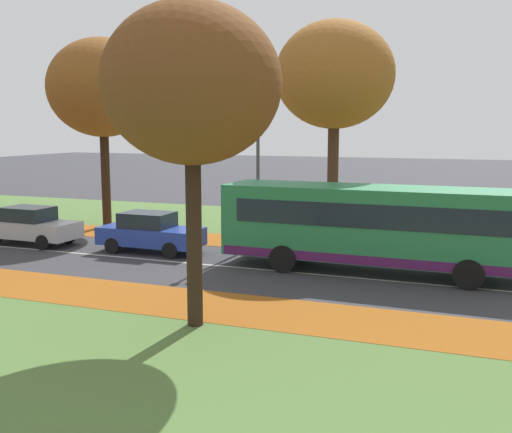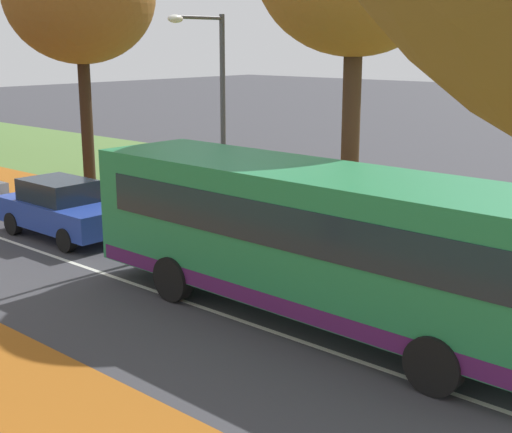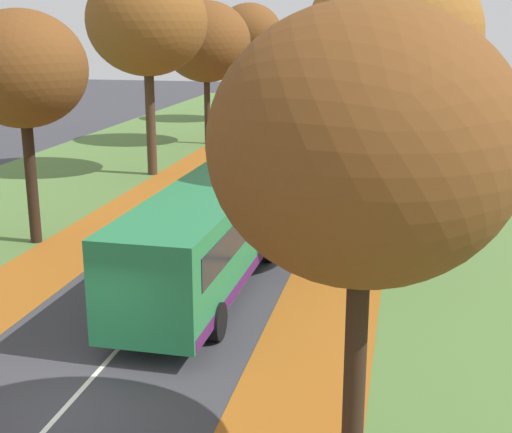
{
  "view_description": "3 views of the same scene",
  "coord_description": "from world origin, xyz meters",
  "px_view_note": "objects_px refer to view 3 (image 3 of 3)",
  "views": [
    {
      "loc": [
        -19.46,
        3.61,
        5.01
      ],
      "look_at": [
        0.06,
        10.96,
        1.89
      ],
      "focal_mm": 42.0,
      "sensor_mm": 36.0,
      "label": 1
    },
    {
      "loc": [
        -9.58,
        -0.83,
        5.31
      ],
      "look_at": [
        0.67,
        8.24,
        1.95
      ],
      "focal_mm": 50.0,
      "sensor_mm": 36.0,
      "label": 2
    },
    {
      "loc": [
        6.49,
        -11.82,
        7.56
      ],
      "look_at": [
        1.79,
        10.22,
        1.4
      ],
      "focal_mm": 50.0,
      "sensor_mm": 36.0,
      "label": 3
    }
  ],
  "objects_px": {
    "tree_right_distant": "(411,21)",
    "car_white_trailing": "(333,115)",
    "streetlamp_right": "(323,138)",
    "tree_left_far": "(206,42)",
    "car_blue_lead": "(272,193)",
    "car_silver_following": "(286,166)",
    "car_black_third_in_line": "(312,143)",
    "tree_right_near": "(393,37)",
    "tree_left_mid": "(147,22)",
    "tree_right_nearest": "(364,146)",
    "tree_left_near": "(22,70)",
    "tree_left_distant": "(250,33)",
    "tree_right_far": "(401,48)",
    "bus": "(207,234)",
    "car_green_fourth_in_line": "(323,127)",
    "tree_right_mid": "(400,38)"
  },
  "relations": [
    {
      "from": "tree_right_distant",
      "to": "car_white_trailing",
      "type": "relative_size",
      "value": 2.47
    },
    {
      "from": "streetlamp_right",
      "to": "car_white_trailing",
      "type": "xyz_separation_m",
      "value": [
        -2.75,
        29.76,
        -2.92
      ]
    },
    {
      "from": "tree_left_far",
      "to": "car_blue_lead",
      "type": "bearing_deg",
      "value": -65.68
    },
    {
      "from": "car_silver_following",
      "to": "car_black_third_in_line",
      "type": "height_order",
      "value": "same"
    },
    {
      "from": "tree_right_near",
      "to": "streetlamp_right",
      "type": "distance_m",
      "value": 4.94
    },
    {
      "from": "tree_left_mid",
      "to": "tree_right_nearest",
      "type": "xyz_separation_m",
      "value": [
        12.08,
        -23.45,
        -1.81
      ]
    },
    {
      "from": "tree_left_far",
      "to": "car_black_third_in_line",
      "type": "bearing_deg",
      "value": -24.42
    },
    {
      "from": "tree_left_mid",
      "to": "tree_right_nearest",
      "type": "height_order",
      "value": "tree_left_mid"
    },
    {
      "from": "tree_left_near",
      "to": "car_black_third_in_line",
      "type": "bearing_deg",
      "value": 68.45
    },
    {
      "from": "tree_left_distant",
      "to": "car_black_third_in_line",
      "type": "xyz_separation_m",
      "value": [
        6.86,
        -14.32,
        -5.92
      ]
    },
    {
      "from": "tree_left_distant",
      "to": "tree_right_far",
      "type": "height_order",
      "value": "tree_left_distant"
    },
    {
      "from": "car_white_trailing",
      "to": "tree_right_distant",
      "type": "bearing_deg",
      "value": 11.45
    },
    {
      "from": "bus",
      "to": "car_green_fourth_in_line",
      "type": "relative_size",
      "value": 2.47
    },
    {
      "from": "car_white_trailing",
      "to": "car_black_third_in_line",
      "type": "bearing_deg",
      "value": -89.14
    },
    {
      "from": "tree_right_near",
      "to": "tree_right_mid",
      "type": "distance_m",
      "value": 11.65
    },
    {
      "from": "tree_left_mid",
      "to": "streetlamp_right",
      "type": "relative_size",
      "value": 1.71
    },
    {
      "from": "tree_right_nearest",
      "to": "tree_right_distant",
      "type": "distance_m",
      "value": 44.5
    },
    {
      "from": "tree_right_nearest",
      "to": "tree_right_mid",
      "type": "height_order",
      "value": "tree_right_mid"
    },
    {
      "from": "tree_left_distant",
      "to": "tree_right_nearest",
      "type": "bearing_deg",
      "value": -75.35
    },
    {
      "from": "tree_left_near",
      "to": "car_green_fourth_in_line",
      "type": "xyz_separation_m",
      "value": [
        7.21,
        25.07,
        -5.2
      ]
    },
    {
      "from": "tree_right_nearest",
      "to": "car_green_fourth_in_line",
      "type": "xyz_separation_m",
      "value": [
        -4.88,
        36.57,
        -4.97
      ]
    },
    {
      "from": "tree_left_near",
      "to": "tree_right_mid",
      "type": "xyz_separation_m",
      "value": [
        12.19,
        11.01,
        0.88
      ]
    },
    {
      "from": "tree_right_distant",
      "to": "streetlamp_right",
      "type": "relative_size",
      "value": 1.73
    },
    {
      "from": "tree_left_mid",
      "to": "car_blue_lead",
      "type": "distance_m",
      "value": 11.84
    },
    {
      "from": "tree_left_distant",
      "to": "car_white_trailing",
      "type": "bearing_deg",
      "value": -8.88
    },
    {
      "from": "tree_left_far",
      "to": "tree_right_mid",
      "type": "height_order",
      "value": "tree_right_mid"
    },
    {
      "from": "tree_right_nearest",
      "to": "tree_right_distant",
      "type": "relative_size",
      "value": 0.76
    },
    {
      "from": "tree_right_far",
      "to": "tree_right_near",
      "type": "bearing_deg",
      "value": -89.74
    },
    {
      "from": "tree_right_nearest",
      "to": "car_black_third_in_line",
      "type": "xyz_separation_m",
      "value": [
        -4.75,
        30.09,
        -4.97
      ]
    },
    {
      "from": "tree_left_far",
      "to": "car_black_third_in_line",
      "type": "xyz_separation_m",
      "value": [
        7.17,
        -3.25,
        -5.56
      ]
    },
    {
      "from": "tree_right_far",
      "to": "bus",
      "type": "distance_m",
      "value": 26.77
    },
    {
      "from": "tree_right_mid",
      "to": "car_blue_lead",
      "type": "height_order",
      "value": "tree_right_mid"
    },
    {
      "from": "tree_left_near",
      "to": "car_black_third_in_line",
      "type": "height_order",
      "value": "tree_left_near"
    },
    {
      "from": "tree_right_distant",
      "to": "car_blue_lead",
      "type": "xyz_separation_m",
      "value": [
        -5.07,
        -27.25,
        -6.81
      ]
    },
    {
      "from": "tree_left_distant",
      "to": "tree_right_nearest",
      "type": "relative_size",
      "value": 1.14
    },
    {
      "from": "car_blue_lead",
      "to": "car_silver_following",
      "type": "height_order",
      "value": "same"
    },
    {
      "from": "car_black_third_in_line",
      "to": "car_green_fourth_in_line",
      "type": "bearing_deg",
      "value": 91.15
    },
    {
      "from": "car_blue_lead",
      "to": "car_black_third_in_line",
      "type": "relative_size",
      "value": 0.99
    },
    {
      "from": "tree_left_mid",
      "to": "tree_right_mid",
      "type": "height_order",
      "value": "tree_left_mid"
    },
    {
      "from": "tree_left_mid",
      "to": "car_green_fourth_in_line",
      "type": "bearing_deg",
      "value": 61.26
    },
    {
      "from": "tree_left_mid",
      "to": "car_white_trailing",
      "type": "distance_m",
      "value": 22.21
    },
    {
      "from": "tree_left_mid",
      "to": "car_black_third_in_line",
      "type": "height_order",
      "value": "tree_left_mid"
    },
    {
      "from": "tree_right_mid",
      "to": "tree_right_distant",
      "type": "relative_size",
      "value": 0.9
    },
    {
      "from": "tree_right_nearest",
      "to": "car_white_trailing",
      "type": "distance_m",
      "value": 43.93
    },
    {
      "from": "tree_right_mid",
      "to": "car_white_trailing",
      "type": "relative_size",
      "value": 2.22
    },
    {
      "from": "tree_right_mid",
      "to": "bus",
      "type": "height_order",
      "value": "tree_right_mid"
    },
    {
      "from": "tree_left_near",
      "to": "streetlamp_right",
      "type": "distance_m",
      "value": 10.37
    },
    {
      "from": "tree_left_mid",
      "to": "car_green_fourth_in_line",
      "type": "distance_m",
      "value": 16.42
    },
    {
      "from": "tree_left_mid",
      "to": "car_silver_following",
      "type": "distance_m",
      "value": 9.81
    },
    {
      "from": "bus",
      "to": "tree_left_far",
      "type": "bearing_deg",
      "value": 105.76
    }
  ]
}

